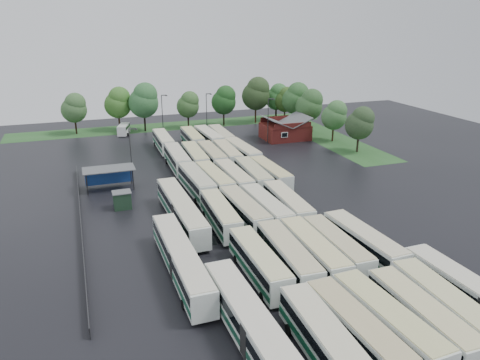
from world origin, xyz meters
name	(u,v)px	position (x,y,z in m)	size (l,w,h in m)	color
ground	(256,227)	(0.00, 0.00, 0.00)	(160.00, 160.00, 0.00)	black
brick_building	(285,131)	(24.00, 42.77, 1.87)	(10.07, 8.60, 5.39)	maroon
wash_shed	(109,171)	(-17.20, 22.02, 2.99)	(8.20, 4.20, 3.58)	#2D2D30
utility_hut	(122,200)	(-16.20, 12.60, 1.32)	(2.70, 2.20, 2.62)	black
grass_strip_north	(172,126)	(2.00, 64.80, 0.01)	(80.00, 10.00, 0.01)	#245222
grass_strip_east	(323,135)	(34.00, 42.80, 0.01)	(10.00, 50.00, 0.01)	#245222
west_fence	(81,222)	(-22.20, 8.00, 0.60)	(0.10, 50.00, 1.20)	#2D2D30
bus_r0c0	(325,342)	(-4.31, -26.33, 1.99)	(3.22, 13.11, 3.62)	silver
bus_r0c1	(356,331)	(-1.13, -25.84, 1.93)	(3.18, 12.72, 3.51)	silver
bus_r0c2	(387,323)	(1.92, -25.88, 1.99)	(3.42, 13.14, 3.62)	silver
bus_r0c3	(421,318)	(5.25, -26.18, 1.95)	(2.88, 12.80, 3.55)	silver
bus_r0c4	(445,308)	(8.20, -25.80, 2.00)	(3.29, 13.17, 3.64)	silver
bus_r1c0	(259,263)	(-4.53, -12.43, 1.93)	(2.72, 12.58, 3.50)	silver
bus_r1c1	(288,257)	(-1.11, -12.35, 2.00)	(3.35, 13.19, 3.64)	silver
bus_r1c2	(313,252)	(2.04, -12.31, 1.99)	(3.06, 13.04, 3.61)	silver
bus_r1c3	(336,248)	(5.05, -12.11, 1.90)	(2.80, 12.47, 3.46)	silver
bus_r1c4	(363,243)	(8.58, -12.29, 1.99)	(3.35, 13.11, 3.62)	silver
bus_r2c0	(220,215)	(-4.59, 1.23, 1.90)	(3.06, 12.49, 3.45)	silver
bus_r2c1	(244,211)	(-1.21, 1.22, 1.96)	(3.16, 12.91, 3.57)	silver
bus_r2c2	(266,209)	(1.88, 1.05, 1.94)	(3.02, 12.75, 3.53)	silver
bus_r2c3	(288,205)	(5.23, 1.25, 1.96)	(3.26, 12.92, 3.57)	silver
bus_r3c0	(196,182)	(-4.40, 14.61, 1.99)	(3.12, 13.05, 3.61)	silver
bus_r3c1	(214,180)	(-1.39, 14.76, 1.93)	(3.22, 12.69, 3.50)	silver
bus_r3c2	(234,179)	(1.80, 14.53, 1.94)	(2.85, 12.73, 3.54)	silver
bus_r3c3	(253,176)	(5.23, 14.75, 1.96)	(3.20, 12.88, 3.56)	silver
bus_r3c4	(270,174)	(8.34, 14.77, 1.90)	(2.97, 12.47, 3.45)	silver
bus_r4c0	(177,159)	(-4.52, 28.24, 2.00)	(3.12, 13.11, 3.63)	silver
bus_r4c1	(195,158)	(-1.17, 28.18, 1.98)	(3.25, 13.06, 3.61)	silver
bus_r4c2	(212,156)	(2.04, 28.09, 1.95)	(2.94, 12.76, 3.54)	silver
bus_r4c3	(227,155)	(5.21, 28.28, 1.91)	(3.12, 12.56, 3.47)	silver
bus_r4c4	(242,153)	(8.29, 28.42, 1.98)	(3.36, 13.03, 3.59)	silver
bus_r5c0	(163,142)	(-4.44, 42.20, 1.91)	(2.85, 12.51, 3.47)	silver
bus_r5c2	(192,139)	(1.83, 42.28, 1.91)	(2.92, 12.56, 3.48)	silver
bus_r5c3	(209,138)	(5.31, 41.72, 1.97)	(3.20, 12.99, 3.59)	silver
bus_r5c4	(221,137)	(8.20, 41.73, 1.93)	(3.02, 12.69, 3.51)	silver
artic_bus_west_a	(254,331)	(-9.21, -23.11, 2.02)	(3.16, 19.64, 3.63)	silver
artic_bus_west_b	(181,210)	(-9.20, 4.27, 2.00)	(3.07, 19.47, 3.61)	silver
artic_bus_west_c	(181,260)	(-12.25, -9.09, 1.97)	(2.89, 19.14, 3.55)	silver
minibus	(124,129)	(-10.80, 59.41, 1.36)	(3.62, 5.95, 2.44)	white
tree_north_0	(74,108)	(-21.39, 63.87, 6.40)	(6.01, 6.01, 9.96)	black
tree_north_1	(118,102)	(-11.08, 64.39, 6.97)	(6.54, 6.54, 10.84)	black
tree_north_2	(144,100)	(-5.23, 61.18, 7.72)	(7.24, 7.24, 12.00)	black
tree_north_3	(189,104)	(5.74, 61.25, 6.01)	(5.64, 5.64, 9.34)	black
tree_north_4	(224,100)	(15.08, 60.83, 6.68)	(6.27, 6.27, 10.39)	black
tree_north_5	(257,93)	(24.10, 61.25, 7.83)	(7.35, 7.35, 12.17)	#362011
tree_north_6	(277,97)	(30.64, 62.58, 6.44)	(6.04, 6.04, 10.01)	black
tree_east_0	(360,123)	(33.74, 27.32, 6.20)	(5.82, 5.82, 9.64)	black
tree_east_1	(335,115)	(33.48, 37.08, 6.03)	(5.66, 5.66, 9.37)	#372013
tree_east_2	(310,105)	(32.03, 46.36, 6.89)	(6.47, 6.47, 10.71)	black
tree_east_3	(296,98)	(32.03, 53.86, 7.29)	(6.84, 6.84, 11.33)	black
tree_east_4	(286,99)	(31.96, 59.92, 6.04)	(5.67, 5.67, 9.39)	#392D1F
lamp_post_ne	(269,118)	(18.81, 40.46, 5.79)	(1.54, 0.30, 9.98)	#2D2D30
lamp_post_nw	(131,152)	(-13.16, 23.58, 5.49)	(1.46, 0.28, 9.45)	#2D2D30
lamp_post_back_w	(163,113)	(-2.07, 54.34, 5.70)	(1.51, 0.29, 9.81)	#2D2D30
lamp_post_back_e	(207,110)	(8.64, 54.42, 5.56)	(1.47, 0.29, 9.58)	#2D2D30
puddle_0	(306,300)	(-1.61, -17.89, 0.00)	(5.78, 5.78, 0.01)	black
puddle_1	(414,292)	(9.61, -20.24, 0.00)	(3.57, 3.57, 0.01)	black
puddle_2	(210,233)	(-6.36, 0.14, 0.00)	(7.07, 7.07, 0.01)	black
puddle_3	(314,233)	(6.45, -4.47, 0.00)	(4.95, 4.95, 0.01)	black
puddle_4	(445,286)	(13.37, -20.42, 0.00)	(2.84, 2.84, 0.01)	black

